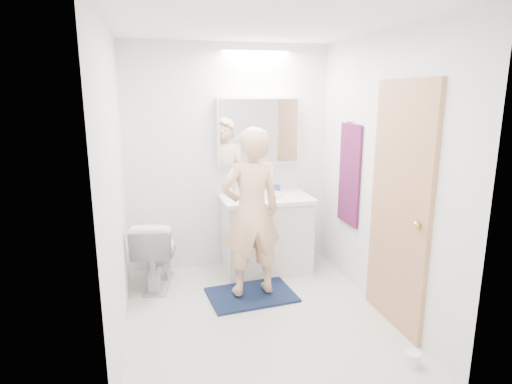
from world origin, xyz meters
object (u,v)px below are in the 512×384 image
object	(u,v)px
person	(251,213)
soap_bottle_a	(239,184)
toothbrush_cup	(277,189)
toilet_paper_roll	(412,359)
soap_bottle_b	(250,186)
medicine_cabinet	(258,130)
toilet	(156,252)
vanity_cabinet	(266,235)

from	to	relation	value
person	soap_bottle_a	size ratio (longest dim) A/B	6.45
soap_bottle_a	toothbrush_cup	xyz separation A→B (m)	(0.43, 0.01, -0.08)
person	toilet_paper_roll	xyz separation A→B (m)	(0.86, -1.32, -0.78)
soap_bottle_b	toothbrush_cup	size ratio (longest dim) A/B	1.98
medicine_cabinet	toilet_paper_roll	size ratio (longest dim) A/B	8.00
person	toilet_paper_roll	bearing A→B (deg)	118.03
soap_bottle_b	medicine_cabinet	bearing A→B (deg)	17.66
toilet_paper_roll	toothbrush_cup	bearing A→B (deg)	100.82
medicine_cabinet	person	xyz separation A→B (m)	(-0.26, -0.79, -0.67)
medicine_cabinet	person	world-z (taller)	medicine_cabinet
toilet_paper_roll	medicine_cabinet	bearing A→B (deg)	105.89
toilet	toothbrush_cup	distance (m)	1.45
medicine_cabinet	toothbrush_cup	bearing A→B (deg)	-13.59
toilet	soap_bottle_b	xyz separation A→B (m)	(1.03, 0.29, 0.56)
soap_bottle_b	soap_bottle_a	bearing A→B (deg)	-166.61
medicine_cabinet	toothbrush_cup	distance (m)	0.67
medicine_cabinet	toilet	bearing A→B (deg)	-163.81
vanity_cabinet	person	bearing A→B (deg)	-117.61
medicine_cabinet	soap_bottle_a	distance (m)	0.60
toilet	soap_bottle_a	world-z (taller)	soap_bottle_a
person	soap_bottle_a	world-z (taller)	person
toothbrush_cup	toilet	bearing A→B (deg)	-168.28
toilet	toilet_paper_roll	distance (m)	2.49
person	soap_bottle_a	distance (m)	0.74
soap_bottle_a	toothbrush_cup	bearing A→B (deg)	1.34
soap_bottle_a	vanity_cabinet	bearing A→B (deg)	-29.79
soap_bottle_a	soap_bottle_b	distance (m)	0.13
person	soap_bottle_b	distance (m)	0.78
soap_bottle_b	toilet_paper_roll	distance (m)	2.35
soap_bottle_a	soap_bottle_b	xyz separation A→B (m)	(0.13, 0.03, -0.03)
vanity_cabinet	person	xyz separation A→B (m)	(-0.30, -0.58, 0.44)
vanity_cabinet	soap_bottle_a	size ratio (longest dim) A/B	3.72
medicine_cabinet	person	distance (m)	1.07
soap_bottle_a	soap_bottle_b	bearing A→B (deg)	13.39
vanity_cabinet	toilet_paper_roll	world-z (taller)	vanity_cabinet
medicine_cabinet	toilet_paper_roll	xyz separation A→B (m)	(0.60, -2.11, -1.45)
vanity_cabinet	toilet_paper_roll	xyz separation A→B (m)	(0.56, -1.90, -0.34)
vanity_cabinet	soap_bottle_b	bearing A→B (deg)	127.08
person	toothbrush_cup	bearing A→B (deg)	-127.53
toothbrush_cup	soap_bottle_b	bearing A→B (deg)	176.20
person	soap_bottle_b	world-z (taller)	person
soap_bottle_a	toilet_paper_roll	xyz separation A→B (m)	(0.82, -2.05, -0.89)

